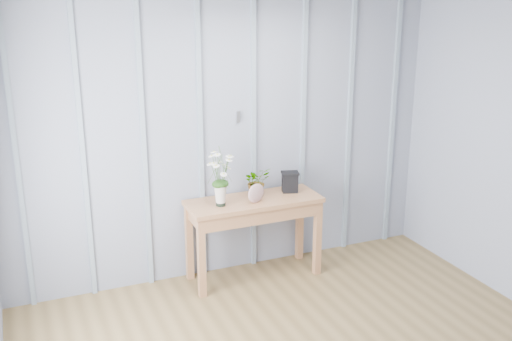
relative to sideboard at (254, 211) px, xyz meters
name	(u,v)px	position (x,y,z in m)	size (l,w,h in m)	color
room_shell	(296,77)	(-0.15, -1.08, 1.35)	(4.00, 4.50, 2.50)	#878EA3
sideboard	(254,211)	(0.00, 0.00, 0.00)	(1.20, 0.45, 0.75)	#9C6741
daisy_vase	(220,170)	(-0.33, -0.04, 0.43)	(0.36, 0.27, 0.51)	black
spider_plant	(257,181)	(0.06, 0.09, 0.24)	(0.23, 0.20, 0.26)	#163B10
felt_disc_vessel	(256,193)	(-0.02, -0.09, 0.20)	(0.17, 0.05, 0.17)	#814054
carved_box	(290,182)	(0.38, 0.05, 0.21)	(0.18, 0.16, 0.19)	black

